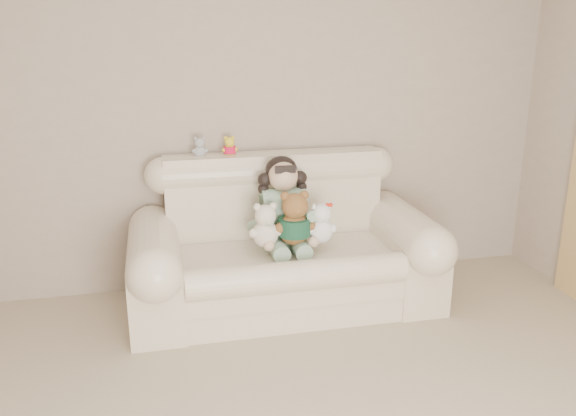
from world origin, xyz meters
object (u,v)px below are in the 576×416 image
Objects in this scene: brown_teddy at (295,213)px; white_cat at (321,219)px; seated_child at (283,202)px; sofa at (285,237)px; cream_teddy at (265,221)px.

brown_teddy is 0.19m from white_cat.
seated_child is 1.49× the size of brown_teddy.
cream_teddy is (-0.16, -0.11, 0.16)m from sofa.
seated_child is at bearing 54.11° from cream_teddy.
seated_child reaches higher than sofa.
sofa is 0.23m from brown_teddy.
sofa is 0.25m from cream_teddy.
seated_child is 1.94× the size of white_cat.
cream_teddy is (-0.20, -0.00, -0.04)m from brown_teddy.
brown_teddy is 1.30× the size of white_cat.
sofa is at bearing 169.78° from white_cat.
cream_teddy is (-0.16, -0.19, -0.07)m from seated_child.
sofa is 0.29m from white_cat.
sofa is at bearing -95.77° from seated_child.
seated_child is 0.20m from brown_teddy.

